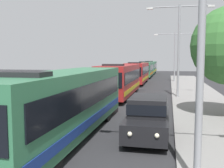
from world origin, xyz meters
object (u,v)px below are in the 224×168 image
(bus_fourth_in_line, at_px, (145,69))
(bus_rear, at_px, (150,67))
(streetlamp_near, at_px, (202,9))
(white_suv, at_px, (148,115))
(bus_second_in_line, at_px, (120,79))
(streetlamp_far, at_px, (175,51))
(bus_middle, at_px, (137,72))
(bus_lead, at_px, (66,101))
(streetlamp_mid, at_px, (179,41))

(bus_fourth_in_line, xyz_separation_m, bus_rear, (0.00, 12.94, 0.00))
(streetlamp_near, bearing_deg, bus_fourth_in_line, 97.00)
(bus_rear, height_order, white_suv, bus_rear)
(bus_second_in_line, relative_size, bus_rear, 0.87)
(streetlamp_far, bearing_deg, bus_rear, 103.82)
(bus_middle, xyz_separation_m, streetlamp_near, (5.40, -30.87, 3.21))
(bus_rear, height_order, streetlamp_near, streetlamp_near)
(bus_lead, bearing_deg, bus_rear, 90.00)
(bus_middle, relative_size, streetlamp_near, 1.38)
(bus_rear, bearing_deg, bus_fourth_in_line, -90.00)
(bus_rear, height_order, streetlamp_far, streetlamp_far)
(bus_lead, xyz_separation_m, streetlamp_mid, (5.40, 13.62, 3.59))
(bus_middle, height_order, streetlamp_mid, streetlamp_mid)
(bus_middle, distance_m, white_suv, 26.55)
(bus_lead, relative_size, streetlamp_near, 1.60)
(bus_second_in_line, bearing_deg, bus_rear, 90.00)
(white_suv, xyz_separation_m, streetlamp_far, (1.70, 30.37, 3.87))
(streetlamp_mid, distance_m, streetlamp_far, 17.49)
(streetlamp_mid, bearing_deg, streetlamp_near, -90.00)
(bus_second_in_line, relative_size, bus_fourth_in_line, 1.01)
(bus_middle, xyz_separation_m, white_suv, (3.70, -26.28, -0.66))
(streetlamp_near, distance_m, streetlamp_mid, 17.49)
(bus_middle, height_order, streetlamp_far, streetlamp_far)
(bus_middle, distance_m, streetlamp_mid, 14.88)
(streetlamp_near, xyz_separation_m, streetlamp_far, (-0.00, 34.97, 0.00))
(bus_lead, xyz_separation_m, white_suv, (3.70, 0.73, -0.66))
(white_suv, bearing_deg, bus_rear, 94.04)
(streetlamp_mid, xyz_separation_m, streetlamp_far, (0.00, 17.48, -0.38))
(white_suv, xyz_separation_m, streetlamp_mid, (1.70, 12.89, 4.25))
(bus_lead, xyz_separation_m, bus_second_in_line, (-0.00, 13.42, -0.00))
(bus_fourth_in_line, bearing_deg, bus_lead, -90.00)
(bus_second_in_line, height_order, bus_middle, same)
(streetlamp_mid, relative_size, streetlamp_far, 1.10)
(bus_middle, relative_size, streetlamp_mid, 1.26)
(streetlamp_near, height_order, streetlamp_mid, streetlamp_mid)
(bus_fourth_in_line, bearing_deg, bus_second_in_line, -90.00)
(bus_second_in_line, xyz_separation_m, white_suv, (3.70, -12.69, -0.66))
(white_suv, height_order, streetlamp_near, streetlamp_near)
(bus_middle, distance_m, streetlamp_far, 7.50)
(bus_lead, height_order, bus_second_in_line, same)
(bus_lead, distance_m, streetlamp_far, 31.73)
(bus_second_in_line, height_order, streetlamp_mid, streetlamp_mid)
(bus_rear, bearing_deg, streetlamp_mid, -82.21)
(bus_lead, distance_m, white_suv, 3.83)
(bus_second_in_line, relative_size, streetlamp_mid, 1.28)
(streetlamp_far, bearing_deg, streetlamp_near, -90.00)
(streetlamp_mid, bearing_deg, bus_middle, 111.96)
(white_suv, height_order, streetlamp_far, streetlamp_far)
(bus_second_in_line, bearing_deg, streetlamp_mid, 2.08)
(white_suv, bearing_deg, bus_middle, 98.01)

